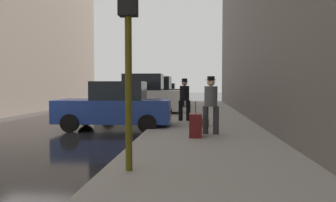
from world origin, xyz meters
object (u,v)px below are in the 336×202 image
at_px(parked_blue_sedan, 115,107).
at_px(traffic_light, 128,22).
at_px(fire_hydrant, 165,114).
at_px(parked_red_hatchback, 163,94).
at_px(pedestrian_with_beanie, 211,102).
at_px(pedestrian_with_fedora, 184,97).
at_px(duffel_bag, 204,123).
at_px(parked_white_van, 141,96).
at_px(parked_black_suv, 154,94).
at_px(rolling_suitcase, 196,125).

relative_size(parked_blue_sedan, traffic_light, 1.18).
bearing_deg(fire_hydrant, parked_red_hatchback, 96.24).
bearing_deg(pedestrian_with_beanie, parked_blue_sedan, 151.64).
bearing_deg(pedestrian_with_fedora, pedestrian_with_beanie, -75.39).
relative_size(traffic_light, duffel_bag, 8.18).
distance_m(parked_white_van, pedestrian_with_fedora, 4.60).
relative_size(parked_blue_sedan, duffel_bag, 9.66).
bearing_deg(fire_hydrant, parked_white_van, 110.47).
relative_size(parked_white_van, parked_red_hatchback, 1.09).
distance_m(parked_blue_sedan, parked_black_suv, 11.07).
distance_m(pedestrian_with_fedora, rolling_suitcase, 4.36).
xyz_separation_m(parked_red_hatchback, pedestrian_with_beanie, (3.48, -19.14, 0.29)).
relative_size(pedestrian_with_fedora, duffel_bag, 4.04).
distance_m(traffic_light, rolling_suitcase, 4.61).
distance_m(parked_white_van, traffic_light, 12.23).
bearing_deg(traffic_light, pedestrian_with_beanie, 70.11).
distance_m(parked_red_hatchback, fire_hydrant, 16.60).
bearing_deg(pedestrian_with_beanie, parked_white_van, 114.97).
relative_size(pedestrian_with_beanie, rolling_suitcase, 1.71).
height_order(parked_blue_sedan, pedestrian_with_beanie, pedestrian_with_beanie).
bearing_deg(pedestrian_with_fedora, parked_black_suv, 105.21).
xyz_separation_m(pedestrian_with_fedora, duffel_bag, (0.79, -1.84, -0.85)).
distance_m(parked_blue_sedan, pedestrian_with_fedora, 3.09).
xyz_separation_m(parked_white_van, traffic_light, (1.85, -11.97, 1.73)).
relative_size(parked_red_hatchback, pedestrian_with_fedora, 2.37).
height_order(pedestrian_with_beanie, pedestrian_with_fedora, same).
distance_m(parked_blue_sedan, parked_red_hatchback, 17.26).
distance_m(pedestrian_with_fedora, duffel_bag, 2.18).
bearing_deg(parked_blue_sedan, parked_red_hatchback, 90.00).
bearing_deg(pedestrian_with_fedora, traffic_light, -94.77).
distance_m(parked_black_suv, traffic_light, 17.62).
height_order(parked_white_van, parked_black_suv, same).
height_order(parked_blue_sedan, fire_hydrant, parked_blue_sedan).
bearing_deg(fire_hydrant, parked_blue_sedan, -157.06).
bearing_deg(duffel_bag, parked_red_hatchback, 100.85).
xyz_separation_m(parked_red_hatchback, rolling_suitcase, (3.01, -19.79, -0.36)).
height_order(parked_blue_sedan, rolling_suitcase, parked_blue_sedan).
bearing_deg(parked_white_van, parked_red_hatchback, 90.00).
distance_m(rolling_suitcase, duffel_bag, 2.47).
relative_size(parked_black_suv, fire_hydrant, 6.63).
relative_size(parked_white_van, traffic_light, 1.28).
height_order(pedestrian_with_fedora, rolling_suitcase, pedestrian_with_fedora).
xyz_separation_m(parked_white_van, fire_hydrant, (1.80, -4.83, -0.54)).
height_order(fire_hydrant, pedestrian_with_beanie, pedestrian_with_beanie).
bearing_deg(traffic_light, parked_red_hatchback, 94.48).
distance_m(fire_hydrant, pedestrian_with_fedora, 1.39).
distance_m(fire_hydrant, duffel_bag, 1.75).
bearing_deg(pedestrian_with_beanie, duffel_bag, 94.94).
bearing_deg(parked_white_van, parked_blue_sedan, -90.00).
bearing_deg(rolling_suitcase, parked_blue_sedan, 139.98).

